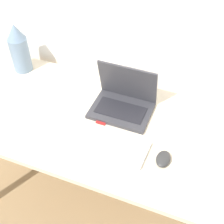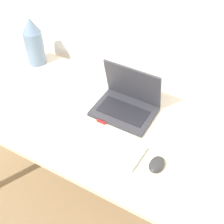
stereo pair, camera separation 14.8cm
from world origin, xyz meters
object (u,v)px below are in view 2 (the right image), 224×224
(mp3_player, at_px, (104,119))
(keyboard, at_px, (99,140))
(laptop, at_px, (127,102))
(mouse, at_px, (157,164))
(vase, at_px, (34,42))

(mp3_player, bearing_deg, keyboard, -68.77)
(keyboard, relative_size, mp3_player, 7.49)
(laptop, height_order, mouse, laptop)
(laptop, height_order, vase, vase)
(laptop, relative_size, mouse, 3.22)
(keyboard, relative_size, mouse, 4.68)
(mouse, bearing_deg, laptop, 137.62)
(keyboard, distance_m, vase, 0.77)
(laptop, relative_size, mp3_player, 5.15)
(keyboard, xyz_separation_m, mp3_player, (-0.05, 0.14, -0.01))
(laptop, bearing_deg, mp3_player, -117.81)
(laptop, xyz_separation_m, mp3_player, (-0.07, -0.13, -0.05))
(laptop, distance_m, keyboard, 0.27)
(mp3_player, bearing_deg, vase, 159.63)
(mouse, bearing_deg, vase, 159.47)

